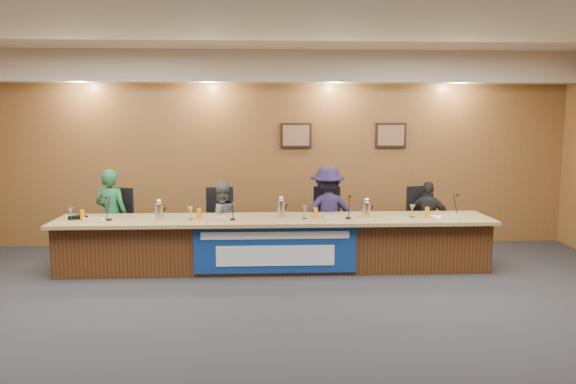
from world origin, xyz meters
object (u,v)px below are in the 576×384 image
at_px(dais_body, 275,245).
at_px(panelist_a, 112,215).
at_px(panelist_b, 221,221).
at_px(carafe_right, 366,210).
at_px(carafe_left, 159,211).
at_px(office_chair_a, 114,228).
at_px(office_chair_b, 222,227).
at_px(office_chair_c, 327,226).
at_px(panelist_c, 328,213).
at_px(office_chair_d, 426,225).
at_px(carafe_mid, 281,209).
at_px(banner, 275,250).
at_px(speakerphone, 80,217).
at_px(panelist_d, 428,220).

relative_size(dais_body, panelist_a, 4.30).
bearing_deg(panelist_b, carafe_right, 142.21).
bearing_deg(carafe_left, office_chair_a, 139.14).
bearing_deg(office_chair_b, office_chair_c, -10.12).
bearing_deg(dais_body, panelist_c, 34.32).
relative_size(office_chair_d, carafe_mid, 1.96).
bearing_deg(office_chair_c, carafe_left, -157.04).
relative_size(panelist_a, carafe_mid, 5.70).
bearing_deg(carafe_left, carafe_right, -0.06).
distance_m(banner, panelist_a, 2.63).
distance_m(dais_body, banner, 0.42).
distance_m(office_chair_c, office_chair_d, 1.56).
height_order(banner, carafe_mid, carafe_mid).
bearing_deg(office_chair_d, dais_body, 177.89).
bearing_deg(office_chair_b, panelist_b, -100.12).
bearing_deg(office_chair_d, carafe_left, 172.42).
relative_size(dais_body, carafe_left, 27.51).
bearing_deg(panelist_c, speakerphone, 1.97).
height_order(panelist_c, carafe_left, panelist_c).
bearing_deg(carafe_mid, banner, -102.54).
bearing_deg(dais_body, panelist_b, 144.90).
distance_m(office_chair_a, office_chair_d, 4.80).
distance_m(panelist_b, carafe_left, 1.05).
height_order(panelist_c, office_chair_a, panelist_c).
bearing_deg(panelist_d, carafe_left, 30.54).
relative_size(panelist_c, office_chair_b, 2.96).
distance_m(carafe_mid, speakerphone, 2.82).
distance_m(panelist_b, panelist_d, 3.17).
xyz_separation_m(office_chair_b, carafe_mid, (0.89, -0.66, 0.39)).
height_order(panelist_c, office_chair_b, panelist_c).
xyz_separation_m(panelist_a, carafe_mid, (2.52, -0.56, 0.17)).
xyz_separation_m(panelist_c, carafe_left, (-2.43, -0.61, 0.15)).
xyz_separation_m(dais_body, panelist_d, (2.38, 0.56, 0.24)).
relative_size(office_chair_c, carafe_mid, 1.96).
height_order(panelist_b, speakerphone, panelist_b).
xyz_separation_m(panelist_d, office_chair_d, (0.00, 0.10, -0.11)).
bearing_deg(carafe_mid, carafe_left, -178.41).
distance_m(panelist_c, carafe_left, 2.51).
xyz_separation_m(panelist_a, panelist_b, (1.63, 0.00, -0.10)).
xyz_separation_m(banner, office_chair_b, (-0.80, 1.08, 0.10)).
distance_m(panelist_c, speakerphone, 3.58).
bearing_deg(panelist_b, dais_body, 123.31).
xyz_separation_m(panelist_a, office_chair_b, (1.63, 0.10, -0.22)).
distance_m(office_chair_a, carafe_right, 3.81).
xyz_separation_m(panelist_b, carafe_right, (2.10, -0.61, 0.26)).
relative_size(panelist_a, panelist_b, 1.17).
height_order(panelist_c, carafe_right, panelist_c).
bearing_deg(dais_body, office_chair_b, 140.37).
distance_m(carafe_left, carafe_mid, 1.70).
xyz_separation_m(banner, panelist_b, (-0.80, 0.98, 0.21)).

